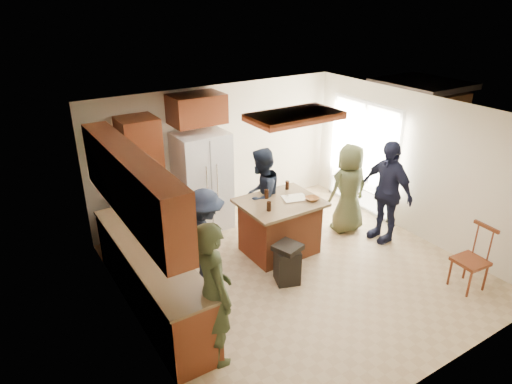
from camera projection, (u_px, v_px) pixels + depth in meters
room_shell at (410, 144)px, 10.21m from camera, size 8.00×5.20×5.00m
person_front_left at (213, 293)px, 5.16m from camera, size 0.52×0.69×1.82m
person_behind_left at (261, 196)px, 7.72m from camera, size 0.96×0.87×1.68m
person_behind_right at (349, 189)px, 8.07m from camera, size 0.83×0.57×1.63m
person_side_right at (386, 191)px, 7.75m from camera, size 0.55×1.06×1.80m
person_counter at (206, 240)px, 6.50m from camera, size 0.83×1.11×1.55m
left_cabinetry at (145, 247)px, 5.98m from camera, size 0.64×3.00×2.30m
back_wall_units at (157, 163)px, 7.63m from camera, size 1.80×0.60×2.45m
refrigerator at (202, 181)px, 8.15m from camera, size 0.90×0.76×1.80m
kitchen_island at (280, 226)px, 7.52m from camera, size 1.28×1.03×0.93m
island_items at (294, 197)px, 7.38m from camera, size 0.95×0.73×0.15m
trash_bin at (287, 263)px, 6.79m from camera, size 0.45×0.45×0.63m
spindle_chair at (471, 261)px, 6.60m from camera, size 0.45×0.45×0.99m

